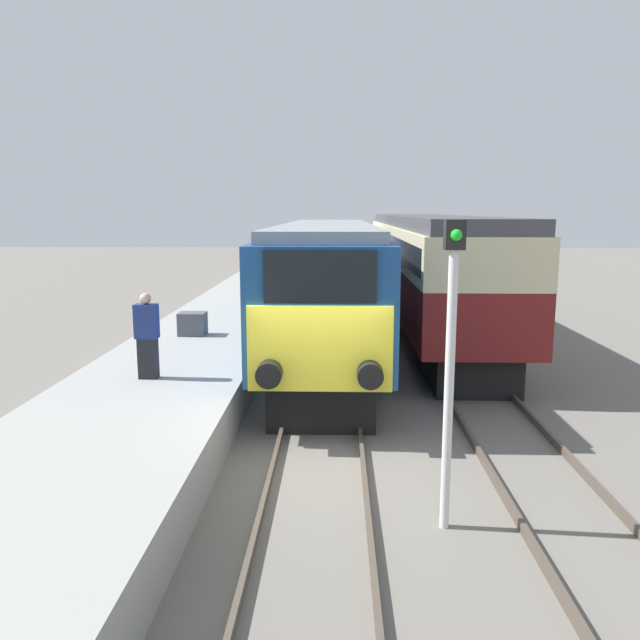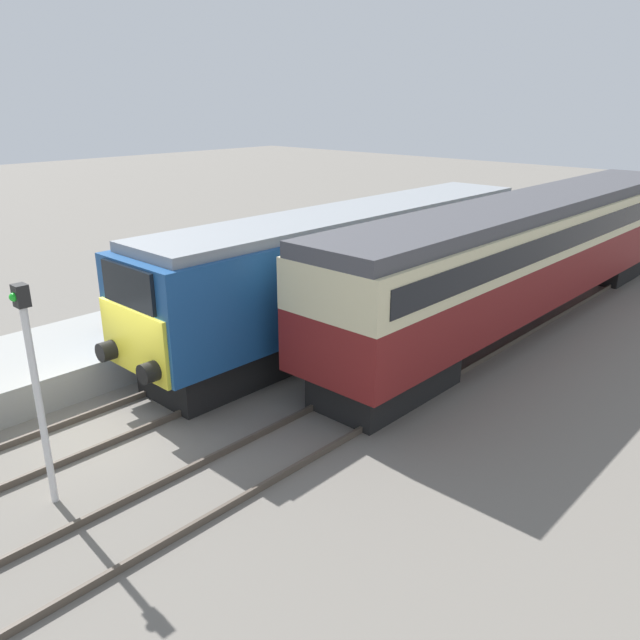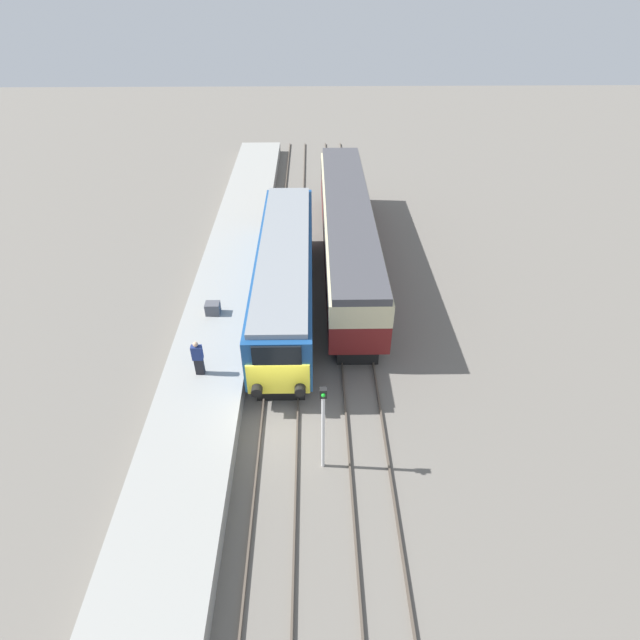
{
  "view_description": "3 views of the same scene",
  "coord_description": "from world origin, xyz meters",
  "px_view_note": "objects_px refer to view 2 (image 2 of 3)",
  "views": [
    {
      "loc": [
        0.3,
        -9.86,
        4.07
      ],
      "look_at": [
        0.0,
        0.54,
        2.23
      ],
      "focal_mm": 35.0,
      "sensor_mm": 36.0,
      "label": 1
    },
    {
      "loc": [
        11.42,
        -5.86,
        6.67
      ],
      "look_at": [
        1.7,
        4.54,
        1.6
      ],
      "focal_mm": 35.0,
      "sensor_mm": 36.0,
      "label": 2
    },
    {
      "loc": [
        1.42,
        -13.74,
        15.33
      ],
      "look_at": [
        1.7,
        4.54,
        1.6
      ],
      "focal_mm": 28.0,
      "sensor_mm": 36.0,
      "label": 3
    }
  ],
  "objects_px": {
    "locomotive": "(355,263)",
    "luggage_crate": "(236,284)",
    "passenger_carriage": "(533,247)",
    "person_on_platform": "(113,298)",
    "signal_post": "(35,379)"
  },
  "relations": [
    {
      "from": "locomotive",
      "to": "luggage_crate",
      "type": "distance_m",
      "value": 4.02
    },
    {
      "from": "locomotive",
      "to": "passenger_carriage",
      "type": "relative_size",
      "value": 0.8
    },
    {
      "from": "person_on_platform",
      "to": "locomotive",
      "type": "bearing_deg",
      "value": 60.24
    },
    {
      "from": "locomotive",
      "to": "signal_post",
      "type": "relative_size",
      "value": 3.83
    },
    {
      "from": "locomotive",
      "to": "passenger_carriage",
      "type": "xyz_separation_m",
      "value": [
        3.4,
        4.45,
        0.28
      ]
    },
    {
      "from": "person_on_platform",
      "to": "luggage_crate",
      "type": "bearing_deg",
      "value": 91.72
    },
    {
      "from": "luggage_crate",
      "to": "locomotive",
      "type": "bearing_deg",
      "value": 25.0
    },
    {
      "from": "person_on_platform",
      "to": "luggage_crate",
      "type": "xyz_separation_m",
      "value": [
        -0.13,
        4.31,
        -0.54
      ]
    },
    {
      "from": "locomotive",
      "to": "person_on_platform",
      "type": "bearing_deg",
      "value": -119.76
    },
    {
      "from": "passenger_carriage",
      "to": "person_on_platform",
      "type": "bearing_deg",
      "value": -123.18
    },
    {
      "from": "person_on_platform",
      "to": "signal_post",
      "type": "distance_m",
      "value": 6.65
    },
    {
      "from": "locomotive",
      "to": "person_on_platform",
      "type": "height_order",
      "value": "locomotive"
    },
    {
      "from": "person_on_platform",
      "to": "passenger_carriage",
      "type": "bearing_deg",
      "value": 56.82
    },
    {
      "from": "locomotive",
      "to": "passenger_carriage",
      "type": "bearing_deg",
      "value": 52.63
    },
    {
      "from": "locomotive",
      "to": "person_on_platform",
      "type": "distance_m",
      "value": 6.88
    }
  ]
}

